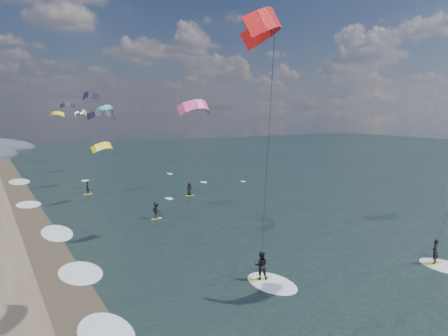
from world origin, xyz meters
TOP-DOWN VIEW (x-y plane):
  - ground at (0.00, 0.00)m, footprint 260.00×260.00m
  - wet_sand_strip at (-12.00, 10.00)m, footprint 3.00×240.00m
  - kitesurfer_near_b at (-2.93, 3.52)m, footprint 6.91×9.49m
  - far_kitesurfers at (0.94, 32.17)m, footprint 12.40×17.49m
  - bg_kite_field at (0.34, 58.60)m, footprint 10.37×75.43m
  - shoreline_surf at (-10.80, 14.75)m, footprint 2.40×79.40m

SIDE VIEW (x-z plane):
  - ground at x=0.00m, z-range 0.00..0.00m
  - shoreline_surf at x=-10.80m, z-range -0.06..0.06m
  - wet_sand_strip at x=-12.00m, z-range 0.00..0.01m
  - far_kitesurfers at x=0.94m, z-range -0.01..1.73m
  - bg_kite_field at x=0.34m, z-range 7.15..14.51m
  - kitesurfer_near_b at x=-2.93m, z-range 2.78..18.95m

